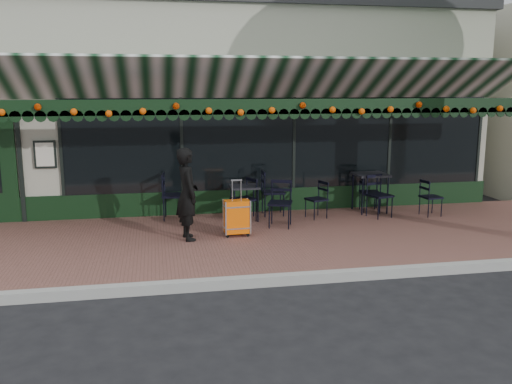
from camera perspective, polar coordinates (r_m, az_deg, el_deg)
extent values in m
plane|color=black|center=(8.00, 1.31, -9.59)|extent=(80.00, 80.00, 0.00)
cube|color=brown|center=(9.84, -1.12, -5.16)|extent=(18.00, 4.00, 0.15)
cube|color=#9E9E99|center=(7.90, 1.43, -9.28)|extent=(18.00, 0.16, 0.15)
cube|color=#A9A792|center=(15.41, -4.92, 8.85)|extent=(12.00, 8.00, 4.50)
cube|color=black|center=(11.69, 3.05, 5.26)|extent=(9.20, 0.04, 2.00)
cube|color=silver|center=(11.54, -21.33, 3.70)|extent=(0.42, 0.04, 0.55)
cube|color=black|center=(9.97, -1.67, 8.96)|extent=(12.00, 0.03, 0.28)
cylinder|color=#DD5706|center=(9.91, -1.62, 8.83)|extent=(11.60, 0.12, 0.12)
imported|color=black|center=(9.57, -7.24, -0.21)|extent=(0.49, 0.65, 1.63)
cube|color=#F96107|center=(9.81, -2.03, -2.60)|extent=(0.46, 0.27, 0.60)
cube|color=black|center=(9.89, -2.02, -4.46)|extent=(0.46, 0.27, 0.06)
cube|color=silver|center=(9.70, -2.05, 0.18)|extent=(0.20, 0.04, 0.37)
cube|color=black|center=(11.90, 11.97, 1.81)|extent=(0.68, 0.68, 0.05)
cylinder|color=black|center=(11.61, 11.13, -0.48)|extent=(0.03, 0.03, 0.79)
cylinder|color=black|center=(11.83, 13.68, -0.38)|extent=(0.03, 0.03, 0.79)
cylinder|color=black|center=(12.13, 10.15, 0.04)|extent=(0.03, 0.03, 0.79)
cylinder|color=black|center=(12.34, 12.60, 0.13)|extent=(0.03, 0.03, 0.79)
cube|color=black|center=(10.94, -1.25, 0.55)|extent=(0.57, 0.57, 0.04)
cylinder|color=black|center=(10.74, -2.28, -1.56)|extent=(0.03, 0.03, 0.66)
cylinder|color=black|center=(10.82, 0.21, -1.46)|extent=(0.03, 0.03, 0.66)
cylinder|color=black|center=(11.20, -2.63, -1.04)|extent=(0.03, 0.03, 0.66)
cylinder|color=black|center=(11.27, -0.25, -0.95)|extent=(0.03, 0.03, 0.66)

